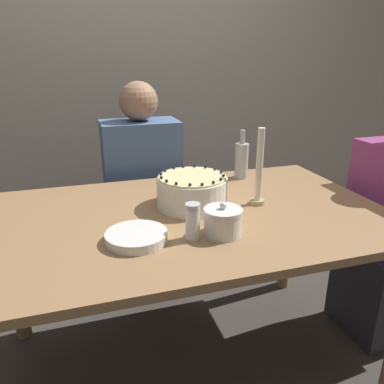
# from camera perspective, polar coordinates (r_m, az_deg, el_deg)

# --- Properties ---
(ground_plane) EXTENTS (12.00, 12.00, 0.00)m
(ground_plane) POSITION_cam_1_polar(r_m,az_deg,el_deg) (1.85, -0.70, -24.52)
(ground_plane) COLOR #3D3833
(wall_behind) EXTENTS (8.00, 0.05, 2.60)m
(wall_behind) POSITION_cam_1_polar(r_m,az_deg,el_deg) (2.69, -9.95, 19.81)
(wall_behind) COLOR #ADA393
(wall_behind) RESTS_ON ground_plane
(dining_table) EXTENTS (1.55, 0.94, 0.73)m
(dining_table) POSITION_cam_1_polar(r_m,az_deg,el_deg) (1.48, -0.80, -6.91)
(dining_table) COLOR #936D47
(dining_table) RESTS_ON ground_plane
(cake) EXTENTS (0.28, 0.28, 0.14)m
(cake) POSITION_cam_1_polar(r_m,az_deg,el_deg) (1.48, -0.00, 0.14)
(cake) COLOR white
(cake) RESTS_ON dining_table
(sugar_bowl) EXTENTS (0.13, 0.13, 0.12)m
(sugar_bowl) POSITION_cam_1_polar(r_m,az_deg,el_deg) (1.26, 4.71, -4.51)
(sugar_bowl) COLOR silver
(sugar_bowl) RESTS_ON dining_table
(sugar_shaker) EXTENTS (0.05, 0.05, 0.12)m
(sugar_shaker) POSITION_cam_1_polar(r_m,az_deg,el_deg) (1.22, 0.10, -4.49)
(sugar_shaker) COLOR white
(sugar_shaker) RESTS_ON dining_table
(plate_stack) EXTENTS (0.20, 0.20, 0.03)m
(plate_stack) POSITION_cam_1_polar(r_m,az_deg,el_deg) (1.23, -8.46, -6.76)
(plate_stack) COLOR silver
(plate_stack) RESTS_ON dining_table
(candle) EXTENTS (0.06, 0.06, 0.31)m
(candle) POSITION_cam_1_polar(r_m,az_deg,el_deg) (1.51, 10.16, 2.79)
(candle) COLOR tan
(candle) RESTS_ON dining_table
(bottle) EXTENTS (0.07, 0.07, 0.24)m
(bottle) POSITION_cam_1_polar(r_m,az_deg,el_deg) (1.85, 7.55, 4.88)
(bottle) COLOR #B2B7BC
(bottle) RESTS_ON dining_table
(person_man_blue_shirt) EXTENTS (0.40, 0.34, 1.18)m
(person_man_blue_shirt) POSITION_cam_1_polar(r_m,az_deg,el_deg) (2.11, -7.41, -1.99)
(person_man_blue_shirt) COLOR #595960
(person_man_blue_shirt) RESTS_ON ground_plane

